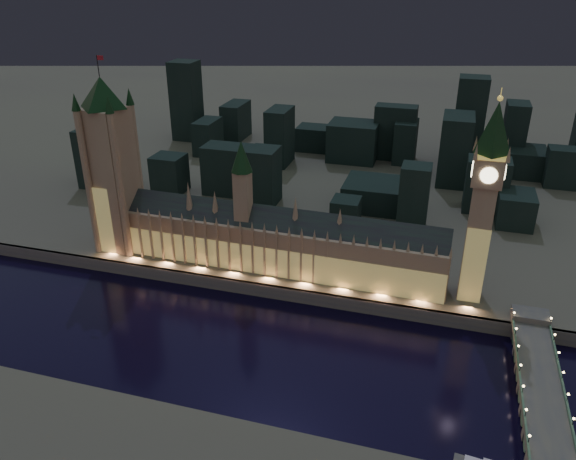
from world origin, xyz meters
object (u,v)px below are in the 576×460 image
(palace_of_westminster, at_px, (274,241))
(victoria_tower, at_px, (111,158))
(westminster_bridge, at_px, (538,386))
(elizabeth_tower, at_px, (486,188))

(palace_of_westminster, xyz_separation_m, victoria_tower, (-104.51, 0.18, 41.70))
(victoria_tower, bearing_deg, westminster_bridge, -14.73)
(westminster_bridge, bearing_deg, palace_of_westminster, 155.66)
(elizabeth_tower, bearing_deg, westminster_bridge, -64.89)
(palace_of_westminster, xyz_separation_m, westminster_bridge, (144.13, -65.19, -20.38))
(palace_of_westminster, distance_m, victoria_tower, 112.52)
(victoria_tower, bearing_deg, palace_of_westminster, -0.10)
(victoria_tower, xyz_separation_m, elizabeth_tower, (218.00, 0.00, 4.23))
(elizabeth_tower, bearing_deg, victoria_tower, -180.00)
(victoria_tower, xyz_separation_m, westminster_bridge, (248.64, -65.37, -62.08))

